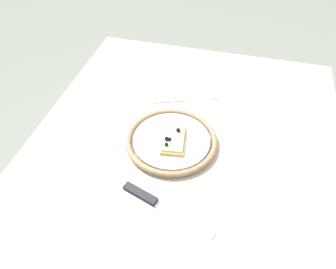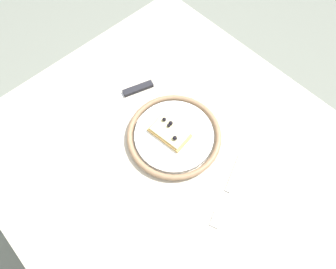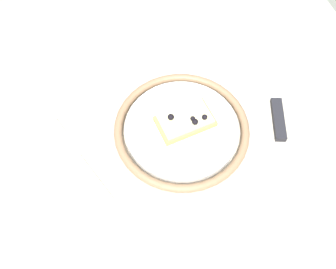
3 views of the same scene
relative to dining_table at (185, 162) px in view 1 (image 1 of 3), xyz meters
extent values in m
plane|color=slate|center=(0.00, 0.00, -0.65)|extent=(6.00, 6.00, 0.00)
cube|color=#BCB29E|center=(0.00, 0.00, 0.09)|extent=(0.93, 0.84, 0.03)
cylinder|color=#4C4742|center=(-0.40, -0.36, -0.29)|extent=(0.05, 0.05, 0.72)
cylinder|color=#4C4742|center=(-0.40, 0.36, -0.29)|extent=(0.05, 0.05, 0.72)
cylinder|color=white|center=(0.03, -0.03, 0.11)|extent=(0.21, 0.21, 0.02)
torus|color=#8C6B4C|center=(0.03, -0.03, 0.12)|extent=(0.25, 0.25, 0.02)
cube|color=tan|center=(0.04, -0.03, 0.13)|extent=(0.11, 0.07, 0.01)
cube|color=beige|center=(0.04, -0.03, 0.14)|extent=(0.10, 0.07, 0.01)
sphere|color=black|center=(0.02, -0.02, 0.14)|extent=(0.01, 0.01, 0.01)
sphere|color=black|center=(0.05, -0.03, 0.14)|extent=(0.01, 0.01, 0.01)
sphere|color=black|center=(0.05, -0.04, 0.14)|extent=(0.01, 0.01, 0.01)
sphere|color=black|center=(0.07, -0.04, 0.14)|extent=(0.01, 0.01, 0.01)
cube|color=silver|center=(0.25, 0.05, 0.11)|extent=(0.06, 0.15, 0.00)
cube|color=black|center=(0.21, -0.06, 0.11)|extent=(0.05, 0.09, 0.01)
cube|color=silver|center=(-0.14, -0.08, 0.11)|extent=(0.05, 0.11, 0.00)
cube|color=silver|center=(-0.19, 0.04, 0.11)|extent=(0.03, 0.04, 0.00)
camera|label=1|loc=(0.63, 0.11, 0.76)|focal=35.29mm
camera|label=2|loc=(-0.20, 0.21, 0.79)|focal=30.59mm
camera|label=3|loc=(-0.09, -0.36, 0.71)|focal=40.20mm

